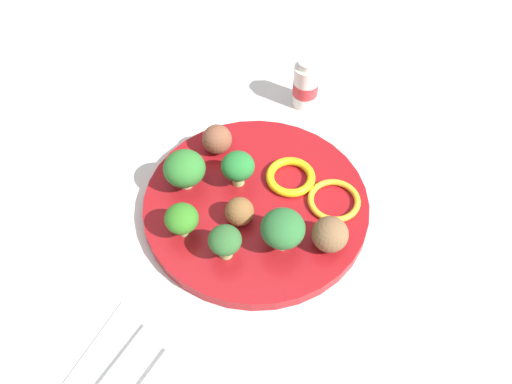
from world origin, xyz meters
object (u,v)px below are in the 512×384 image
object	(u,v)px
meatball_far_rim	(217,139)
yogurt_bottle	(306,85)
broccoli_floret_far_rim	(224,241)
pepper_ring_back_right	(334,200)
broccoli_floret_mid_right	(182,219)
broccoli_floret_mid_left	(184,169)
plate	(256,206)
broccoli_floret_center	(238,167)
broccoli_floret_back_right	(283,229)
meatball_mid_right	(330,234)
pepper_ring_front_left	(291,177)
meatball_near_rim	(239,212)

from	to	relation	value
meatball_far_rim	yogurt_bottle	size ratio (longest dim) A/B	0.51
broccoli_floret_far_rim	pepper_ring_back_right	bearing A→B (deg)	144.28
broccoli_floret_mid_right	broccoli_floret_mid_left	bearing A→B (deg)	-153.73
plate	broccoli_floret_center	xyz separation A→B (m)	(-0.02, -0.03, 0.04)
broccoli_floret_mid_right	meatball_far_rim	bearing A→B (deg)	-170.07
broccoli_floret_back_right	broccoli_floret_mid_left	size ratio (longest dim) A/B	1.03
plate	broccoli_floret_mid_right	distance (m)	0.10
yogurt_bottle	broccoli_floret_back_right	bearing A→B (deg)	15.80
meatball_far_rim	yogurt_bottle	bearing A→B (deg)	155.52
plate	meatball_mid_right	size ratio (longest dim) A/B	6.56
broccoli_floret_back_right	meatball_far_rim	size ratio (longest dim) A/B	1.39
broccoli_floret_back_right	meatball_far_rim	world-z (taller)	broccoli_floret_back_right
pepper_ring_front_left	broccoli_floret_center	bearing A→B (deg)	-61.15
broccoli_floret_back_right	broccoli_floret_far_rim	bearing A→B (deg)	-54.40
yogurt_bottle	broccoli_floret_mid_right	bearing A→B (deg)	-8.63
broccoli_floret_center	yogurt_bottle	xyz separation A→B (m)	(-0.18, 0.02, -0.01)
pepper_ring_back_right	yogurt_bottle	distance (m)	0.19
broccoli_floret_mid_left	yogurt_bottle	size ratio (longest dim) A/B	0.68
broccoli_floret_mid_right	meatball_mid_right	bearing A→B (deg)	109.17
meatball_far_rim	pepper_ring_back_right	bearing A→B (deg)	83.94
broccoli_floret_center	meatball_mid_right	distance (m)	0.14
plate	broccoli_floret_center	distance (m)	0.05
pepper_ring_back_right	meatball_far_rim	bearing A→B (deg)	-96.06
broccoli_floret_back_right	pepper_ring_back_right	size ratio (longest dim) A/B	0.83
meatball_far_rim	meatball_near_rim	bearing A→B (deg)	39.96
meatball_near_rim	pepper_ring_back_right	bearing A→B (deg)	127.63
meatball_far_rim	pepper_ring_back_right	distance (m)	0.17
broccoli_floret_mid_right	pepper_ring_back_right	size ratio (longest dim) A/B	0.69
broccoli_floret_mid_right	meatball_near_rim	xyz separation A→B (m)	(-0.04, 0.05, -0.01)
plate	broccoli_floret_back_right	distance (m)	0.08
plate	meatball_mid_right	distance (m)	0.11
broccoli_floret_far_rim	meatball_near_rim	size ratio (longest dim) A/B	1.30
plate	meatball_mid_right	xyz separation A→B (m)	(0.02, 0.10, 0.03)
broccoli_floret_center	pepper_ring_back_right	distance (m)	0.13
broccoli_floret_back_right	meatball_near_rim	bearing A→B (deg)	-100.68
pepper_ring_back_right	broccoli_floret_mid_left	bearing A→B (deg)	-73.89
broccoli_floret_mid_right	meatball_mid_right	world-z (taller)	broccoli_floret_mid_right
broccoli_floret_mid_left	broccoli_floret_far_rim	bearing A→B (deg)	51.72
broccoli_floret_far_rim	meatball_far_rim	xyz separation A→B (m)	(-0.14, -0.08, -0.01)
broccoli_floret_far_rim	yogurt_bottle	bearing A→B (deg)	-176.89
broccoli_floret_far_rim	broccoli_floret_mid_right	distance (m)	0.06
yogurt_bottle	pepper_ring_front_left	bearing A→B (deg)	15.14
plate	meatball_far_rim	xyz separation A→B (m)	(-0.06, -0.08, 0.03)
broccoli_floret_back_right	yogurt_bottle	distance (m)	0.26
plate	broccoli_floret_mid_right	size ratio (longest dim) A/B	6.18
plate	meatball_mid_right	world-z (taller)	meatball_mid_right
meatball_mid_right	broccoli_floret_mid_left	bearing A→B (deg)	-92.65
broccoli_floret_mid_right	yogurt_bottle	size ratio (longest dim) A/B	0.59
broccoli_floret_mid_left	broccoli_floret_center	bearing A→B (deg)	117.90
pepper_ring_front_left	yogurt_bottle	bearing A→B (deg)	-164.86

